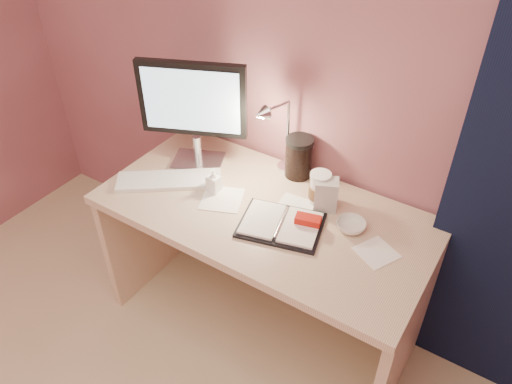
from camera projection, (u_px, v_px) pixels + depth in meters
The scene contains 13 objects.
desk at pixel (272, 238), 2.27m from camera, with size 1.40×0.70×0.73m.
monitor at pixel (193, 105), 2.16m from camera, with size 0.45×0.25×0.50m.
keyboard at pixel (169, 180), 2.22m from camera, with size 0.46×0.14×0.02m, color white.
planner at pixel (283, 224), 1.99m from camera, with size 0.38×0.32×0.05m.
paper_a at pixel (294, 207), 2.09m from camera, with size 0.15×0.15×0.00m, color white.
paper_b at pixel (376, 252), 1.88m from camera, with size 0.13×0.13×0.00m, color white.
paper_c at pixel (222, 199), 2.13m from camera, with size 0.17×0.17×0.00m, color white.
coffee_cup at pixel (320, 189), 2.07m from camera, with size 0.09×0.09×0.15m.
bowl at pixel (351, 226), 1.97m from camera, with size 0.12×0.12×0.04m, color silver.
lotion_bottle at pixel (214, 180), 2.14m from camera, with size 0.05×0.05×0.12m, color white.
dark_jar at pixel (299, 159), 2.22m from camera, with size 0.12×0.12×0.17m, color black.
product_box at pixel (326, 195), 2.04m from camera, with size 0.09×0.08×0.14m, color beige.
desk_lamp at pixel (284, 136), 2.10m from camera, with size 0.13×0.22×0.37m.
Camera 1 is at (0.83, 0.02, 2.07)m, focal length 35.00 mm.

